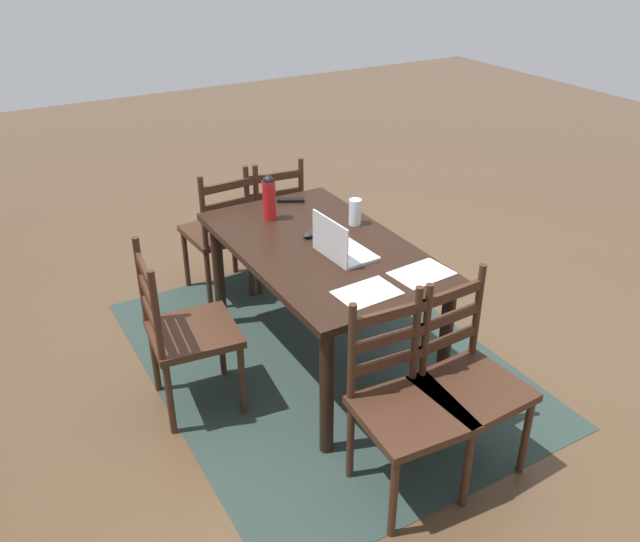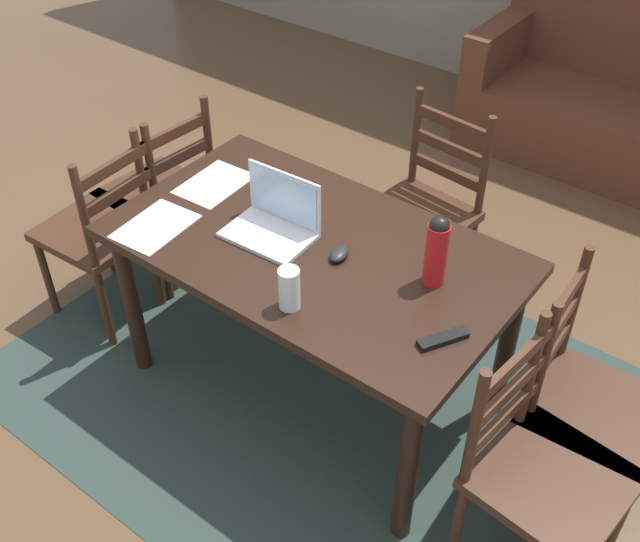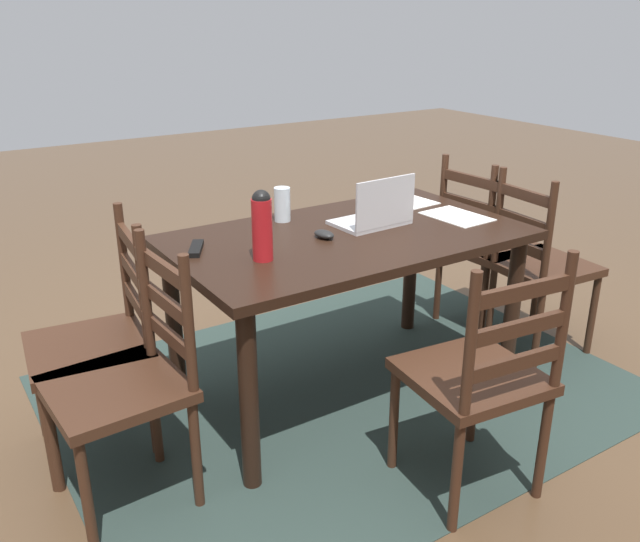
{
  "view_description": "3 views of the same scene",
  "coord_description": "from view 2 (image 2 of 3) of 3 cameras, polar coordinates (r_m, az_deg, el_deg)",
  "views": [
    {
      "loc": [
        -2.84,
        1.64,
        2.37
      ],
      "look_at": [
        0.03,
        -0.01,
        0.59
      ],
      "focal_mm": 37.51,
      "sensor_mm": 36.0,
      "label": 1
    },
    {
      "loc": [
        1.36,
        -1.73,
        2.49
      ],
      "look_at": [
        -0.06,
        0.13,
        0.52
      ],
      "focal_mm": 42.9,
      "sensor_mm": 36.0,
      "label": 2
    },
    {
      "loc": [
        1.57,
        2.21,
        1.65
      ],
      "look_at": [
        0.07,
        -0.11,
        0.58
      ],
      "focal_mm": 37.56,
      "sensor_mm": 36.0,
      "label": 3
    }
  ],
  "objects": [
    {
      "name": "ground_plane",
      "position": [
        3.32,
        -0.46,
        -8.52
      ],
      "size": [
        14.0,
        14.0,
        0.0
      ],
      "primitive_type": "plane",
      "color": "brown"
    },
    {
      "name": "area_rug",
      "position": [
        3.32,
        -0.46,
        -8.48
      ],
      "size": [
        2.52,
        1.9,
        0.01
      ],
      "primitive_type": "cube",
      "color": "#283833",
      "rests_on": "ground"
    },
    {
      "name": "dining_table",
      "position": [
        2.86,
        -0.53,
        0.37
      ],
      "size": [
        1.5,
        0.87,
        0.77
      ],
      "color": "black",
      "rests_on": "ground"
    },
    {
      "name": "chair_far_head",
      "position": [
        3.52,
        7.66,
        4.45
      ],
      "size": [
        0.48,
        0.48,
        0.95
      ],
      "color": "#3D2316",
      "rests_on": "ground"
    },
    {
      "name": "chair_right_far",
      "position": [
        2.8,
        19.12,
        -9.36
      ],
      "size": [
        0.46,
        0.46,
        0.95
      ],
      "color": "#3D2316",
      "rests_on": "ground"
    },
    {
      "name": "chair_left_far",
      "position": [
        3.67,
        -11.81,
        5.56
      ],
      "size": [
        0.47,
        0.47,
        0.95
      ],
      "color": "#3D2316",
      "rests_on": "ground"
    },
    {
      "name": "chair_left_near",
      "position": [
        3.51,
        -15.86,
        2.95
      ],
      "size": [
        0.46,
        0.46,
        0.95
      ],
      "color": "#3D2316",
      "rests_on": "ground"
    },
    {
      "name": "chair_right_near",
      "position": [
        2.58,
        16.17,
        -14.15
      ],
      "size": [
        0.49,
        0.49,
        0.95
      ],
      "color": "#3D2316",
      "rests_on": "ground"
    },
    {
      "name": "couch",
      "position": [
        4.95,
        22.17,
        11.42
      ],
      "size": [
        1.8,
        0.8,
        1.0
      ],
      "color": "#512D1E",
      "rests_on": "ground"
    },
    {
      "name": "laptop",
      "position": [
        2.83,
        -3.34,
        3.96
      ],
      "size": [
        0.33,
        0.24,
        0.23
      ],
      "color": "silver",
      "rests_on": "dining_table"
    },
    {
      "name": "water_bottle",
      "position": [
        2.57,
        8.7,
        1.62
      ],
      "size": [
        0.08,
        0.08,
        0.27
      ],
      "color": "red",
      "rests_on": "dining_table"
    },
    {
      "name": "drinking_glass",
      "position": [
        2.49,
        -2.31,
        -1.32
      ],
      "size": [
        0.07,
        0.07,
        0.15
      ],
      "primitive_type": "cylinder",
      "color": "silver",
      "rests_on": "dining_table"
    },
    {
      "name": "computer_mouse",
      "position": [
        2.73,
        1.46,
        1.32
      ],
      "size": [
        0.08,
        0.11,
        0.03
      ],
      "primitive_type": "ellipsoid",
      "rotation": [
        0.0,
        0.0,
        0.21
      ],
      "color": "black",
      "rests_on": "dining_table"
    },
    {
      "name": "tv_remote",
      "position": [
        2.45,
        9.15,
        -5.01
      ],
      "size": [
        0.12,
        0.17,
        0.02
      ],
      "primitive_type": "cube",
      "rotation": [
        0.0,
        0.0,
        2.63
      ],
      "color": "black",
      "rests_on": "dining_table"
    },
    {
      "name": "paper_stack_left",
      "position": [
        2.95,
        -12.17,
        3.27
      ],
      "size": [
        0.23,
        0.31,
        0.0
      ],
      "primitive_type": "cube",
      "rotation": [
        0.0,
        0.0,
        0.08
      ],
      "color": "white",
      "rests_on": "dining_table"
    },
    {
      "name": "paper_stack_right",
      "position": [
        3.15,
        -7.89,
        6.45
      ],
      "size": [
        0.23,
        0.31,
        0.0
      ],
      "primitive_type": "cube",
      "rotation": [
        0.0,
        0.0,
        0.05
      ],
      "color": "white",
      "rests_on": "dining_table"
    }
  ]
}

